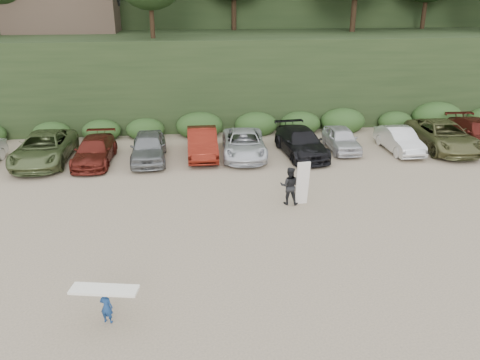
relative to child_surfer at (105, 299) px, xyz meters
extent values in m
plane|color=tan|center=(5.79, 4.19, -0.77)|extent=(120.00, 120.00, 0.00)
cube|color=black|center=(5.79, 26.19, 2.23)|extent=(80.00, 14.00, 6.00)
cube|color=black|center=(5.79, 44.19, 7.23)|extent=(90.00, 30.00, 16.00)
cube|color=#2B491E|center=(5.24, 18.69, -0.17)|extent=(46.20, 2.00, 1.20)
cube|color=brown|center=(-6.21, 28.19, 7.23)|extent=(8.00, 6.00, 4.00)
imported|color=#56653A|center=(-5.31, 14.45, 0.04)|extent=(2.78, 5.88, 1.62)
imported|color=#5B1C14|center=(-2.53, 14.00, -0.08)|extent=(2.11, 4.82, 1.38)
imported|color=slate|center=(0.40, 14.03, 0.03)|extent=(1.95, 4.72, 1.60)
imported|color=maroon|center=(3.42, 14.44, 0.02)|extent=(1.73, 4.81, 1.58)
imported|color=silver|center=(5.79, 14.14, -0.05)|extent=(2.78, 5.38, 1.45)
imported|color=black|center=(9.10, 13.94, -0.01)|extent=(2.56, 5.38, 1.51)
imported|color=silver|center=(11.72, 14.55, -0.08)|extent=(1.77, 4.11, 1.38)
imported|color=silver|center=(15.04, 13.85, -0.07)|extent=(1.52, 4.27, 1.40)
imported|color=brown|center=(17.82, 13.99, 0.05)|extent=(3.04, 6.07, 1.65)
imported|color=#551813|center=(20.31, 14.32, 0.01)|extent=(2.47, 5.49, 1.56)
imported|color=navy|center=(0.00, 0.00, -0.25)|extent=(0.44, 0.36, 1.03)
cube|color=white|center=(0.00, 0.00, 0.32)|extent=(1.96, 0.89, 0.08)
imported|color=black|center=(6.92, 7.32, 0.09)|extent=(0.98, 0.85, 1.73)
cube|color=silver|center=(7.46, 7.17, 0.25)|extent=(0.59, 0.34, 2.04)
camera|label=1|loc=(2.40, -11.31, 7.98)|focal=35.00mm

